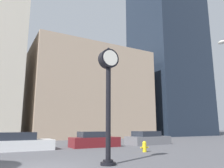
# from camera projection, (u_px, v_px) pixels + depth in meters

# --- Properties ---
(building_storefront_row) EXTENTS (18.58, 12.00, 13.97)m
(building_storefront_row) POSITION_uv_depth(u_px,v_px,m) (88.00, 94.00, 36.15)
(building_storefront_row) COLOR tan
(building_storefront_row) RESTS_ON ground_plane
(building_glass_modern) EXTENTS (13.11, 12.00, 31.82)m
(building_glass_modern) POSITION_uv_depth(u_px,v_px,m) (168.00, 59.00, 46.60)
(building_glass_modern) COLOR #1E2838
(building_glass_modern) RESTS_ON ground_plane
(street_clock) EXTENTS (0.91, 0.68, 5.39)m
(street_clock) POSITION_uv_depth(u_px,v_px,m) (108.00, 87.00, 10.14)
(street_clock) COLOR black
(street_clock) RESTS_ON ground_plane
(car_white) EXTENTS (4.68, 2.01, 1.27)m
(car_white) POSITION_uv_depth(u_px,v_px,m) (18.00, 143.00, 15.40)
(car_white) COLOR silver
(car_white) RESTS_ON ground_plane
(car_maroon) EXTENTS (4.05, 1.74, 1.26)m
(car_maroon) POSITION_uv_depth(u_px,v_px,m) (94.00, 140.00, 18.07)
(car_maroon) COLOR maroon
(car_maroon) RESTS_ON ground_plane
(car_grey) EXTENTS (4.28, 2.18, 1.24)m
(car_grey) POSITION_uv_depth(u_px,v_px,m) (148.00, 139.00, 20.70)
(car_grey) COLOR slate
(car_grey) RESTS_ON ground_plane
(fire_hydrant_near) EXTENTS (0.63, 0.27, 0.71)m
(fire_hydrant_near) POSITION_uv_depth(u_px,v_px,m) (144.00, 146.00, 14.47)
(fire_hydrant_near) COLOR yellow
(fire_hydrant_near) RESTS_ON ground_plane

